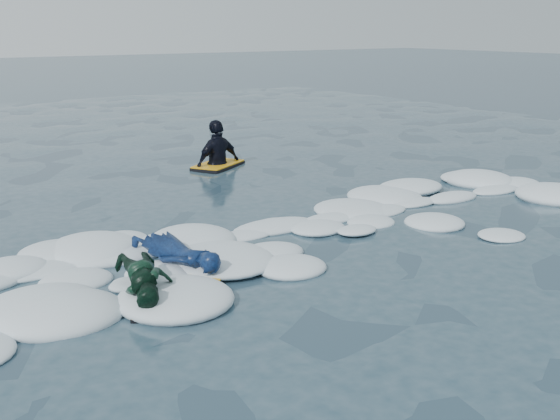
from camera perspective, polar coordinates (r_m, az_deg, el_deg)
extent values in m
plane|color=#192A3D|center=(8.52, 1.26, -4.80)|extent=(120.00, 120.00, 0.00)
cube|color=black|center=(8.35, -7.41, -5.07)|extent=(0.77, 1.10, 0.05)
cube|color=orange|center=(8.34, -7.42, -4.85)|extent=(0.75, 1.07, 0.02)
imported|color=navy|center=(8.51, -8.22, -3.44)|extent=(0.78, 1.56, 0.36)
cube|color=black|center=(7.47, -10.16, -7.70)|extent=(0.75, 0.89, 0.04)
cube|color=orange|center=(7.46, -10.17, -7.51)|extent=(0.72, 0.87, 0.01)
cube|color=#1860B5|center=(7.45, -10.18, -7.44)|extent=(0.47, 0.72, 0.00)
imported|color=#0D311E|center=(7.56, -10.87, -5.69)|extent=(0.90, 1.29, 0.44)
cube|color=black|center=(14.55, -5.06, 3.60)|extent=(1.40, 1.22, 0.06)
cube|color=orange|center=(14.54, -5.07, 3.76)|extent=(1.37, 1.18, 0.02)
imported|color=black|center=(14.54, -5.06, 3.72)|extent=(1.14, 0.63, 1.84)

